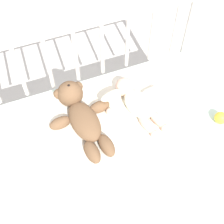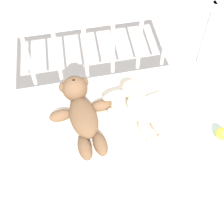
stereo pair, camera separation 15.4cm
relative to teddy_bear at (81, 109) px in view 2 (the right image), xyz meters
name	(u,v)px [view 2 (the right image)]	position (x,y,z in m)	size (l,w,h in m)	color
ground_plane	(112,167)	(0.15, -0.06, -0.60)	(12.00, 12.00, 0.00)	silver
crib_mattress	(112,146)	(0.15, -0.06, -0.32)	(1.24, 0.61, 0.55)	silver
crib_rail	(100,60)	(0.15, 0.27, 0.05)	(1.24, 0.04, 0.92)	beige
blanket	(110,118)	(0.14, -0.05, -0.05)	(0.82, 0.55, 0.01)	silver
teddy_bear	(81,109)	(0.00, 0.00, 0.00)	(0.33, 0.48, 0.14)	brown
baby	(139,106)	(0.29, -0.03, -0.01)	(0.34, 0.38, 0.10)	#EAEACC
toy_ball	(222,134)	(0.65, -0.27, -0.02)	(0.06, 0.06, 0.06)	yellow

